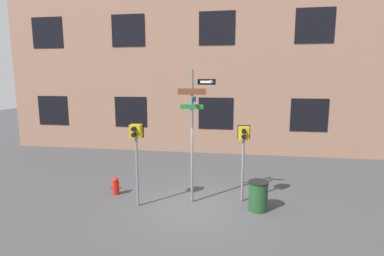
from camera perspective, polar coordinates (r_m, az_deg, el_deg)
ground_plane at (r=9.86m, az=0.81°, el=-14.87°), size 60.00×60.00×0.00m
building_facade at (r=16.59m, az=4.85°, el=18.26°), size 24.00×0.63×13.26m
street_sign_pole at (r=9.53m, az=0.32°, el=0.47°), size 1.19×0.78×4.33m
pedestrian_signal_left at (r=9.47m, az=-10.59°, el=-2.47°), size 0.41×0.40×2.68m
pedestrian_signal_right at (r=9.85m, az=9.79°, el=-2.59°), size 0.41×0.40×2.55m
fire_hydrant at (r=11.11m, az=-14.30°, el=-10.69°), size 0.39×0.23×0.61m
trash_bin at (r=9.71m, az=12.50°, el=-12.50°), size 0.62×0.62×0.93m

